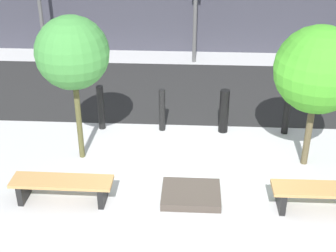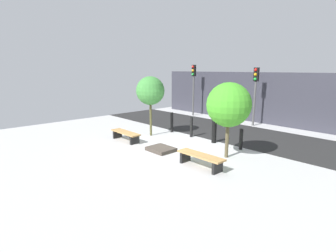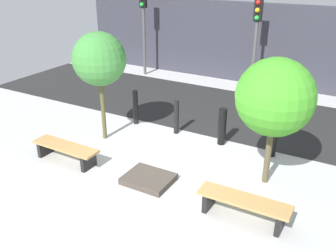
{
  "view_description": "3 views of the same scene",
  "coord_description": "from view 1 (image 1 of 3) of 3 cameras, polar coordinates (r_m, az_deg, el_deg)",
  "views": [
    {
      "loc": [
        -0.03,
        -7.45,
        5.09
      ],
      "look_at": [
        -0.45,
        0.15,
        1.11
      ],
      "focal_mm": 50.0,
      "sensor_mm": 36.0,
      "label": 1
    },
    {
      "loc": [
        7.79,
        -7.31,
        3.31
      ],
      "look_at": [
        0.35,
        -0.45,
        1.1
      ],
      "focal_mm": 28.0,
      "sensor_mm": 36.0,
      "label": 2
    },
    {
      "loc": [
        3.95,
        -6.59,
        4.62
      ],
      "look_at": [
        0.13,
        0.15,
        1.15
      ],
      "focal_mm": 40.0,
      "sensor_mm": 36.0,
      "label": 3
    }
  ],
  "objects": [
    {
      "name": "bench_left",
      "position": [
        8.56,
        -12.77,
        -7.1
      ],
      "size": [
        1.8,
        0.48,
        0.44
      ],
      "rotation": [
        0.0,
        0.0,
        -0.01
      ],
      "color": "black",
      "rests_on": "ground"
    },
    {
      "name": "tree_behind_left_bench",
      "position": [
        9.02,
        -11.59,
        8.67
      ],
      "size": [
        1.4,
        1.4,
        2.96
      ],
      "color": "#4D4B28",
      "rests_on": "ground"
    },
    {
      "name": "building_facade",
      "position": [
        15.86,
        3.35,
        14.66
      ],
      "size": [
        16.2,
        0.5,
        3.11
      ],
      "primitive_type": "cube",
      "color": "#33333D",
      "rests_on": "ground"
    },
    {
      "name": "bollard_far_left",
      "position": [
        10.78,
        -8.18,
        2.24
      ],
      "size": [
        0.15,
        0.15,
        1.06
      ],
      "primitive_type": "cylinder",
      "color": "black",
      "rests_on": "ground"
    },
    {
      "name": "bollard_left",
      "position": [
        10.61,
        -0.73,
        1.96
      ],
      "size": [
        0.14,
        0.14,
        1.0
      ],
      "primitive_type": "cylinder",
      "color": "black",
      "rests_on": "ground"
    },
    {
      "name": "planter_bed",
      "position": [
        8.56,
        2.82,
        -8.33
      ],
      "size": [
        1.06,
        0.86,
        0.15
      ],
      "primitive_type": "cube",
      "color": "#443C34",
      "rests_on": "ground"
    },
    {
      "name": "bollard_center",
      "position": [
        10.61,
        6.84,
        1.8
      ],
      "size": [
        0.22,
        0.22,
        1.02
      ],
      "primitive_type": "cylinder",
      "color": "black",
      "rests_on": "ground"
    },
    {
      "name": "bench_right",
      "position": [
        8.57,
        18.46,
        -7.84
      ],
      "size": [
        1.79,
        0.49,
        0.45
      ],
      "rotation": [
        0.0,
        0.0,
        0.01
      ],
      "color": "black",
      "rests_on": "ground"
    },
    {
      "name": "bollard_right",
      "position": [
        10.82,
        14.23,
        1.25
      ],
      "size": [
        0.15,
        0.15,
        0.89
      ],
      "primitive_type": "cylinder",
      "color": "black",
      "rests_on": "ground"
    },
    {
      "name": "ground_plane",
      "position": [
        9.03,
        2.85,
        -6.78
      ],
      "size": [
        18.0,
        18.0,
        0.0
      ],
      "primitive_type": "plane",
      "color": "#B5B5B5"
    },
    {
      "name": "road_strip",
      "position": [
        12.9,
        3.09,
        4.32
      ],
      "size": [
        18.0,
        4.13,
        0.01
      ],
      "primitive_type": "cube",
      "color": "#252525",
      "rests_on": "ground"
    },
    {
      "name": "tree_behind_right_bench",
      "position": [
        9.11,
        17.85,
        6.5
      ],
      "size": [
        1.65,
        1.65,
        2.85
      ],
      "color": "brown",
      "rests_on": "ground"
    }
  ]
}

